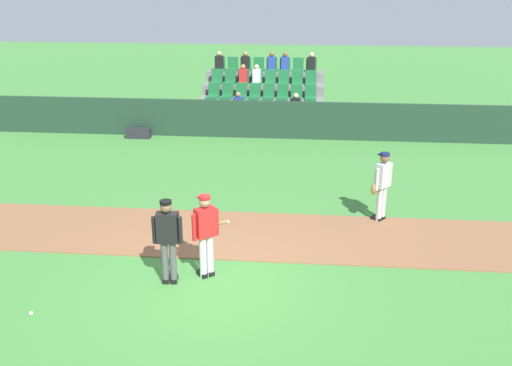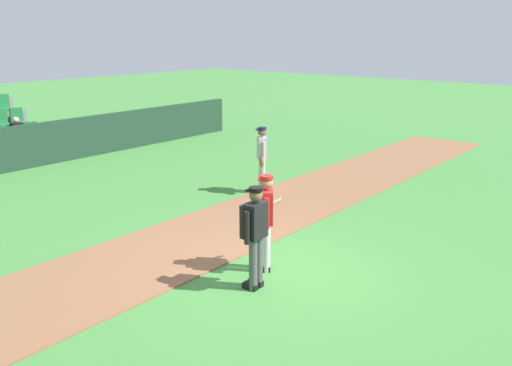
% 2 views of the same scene
% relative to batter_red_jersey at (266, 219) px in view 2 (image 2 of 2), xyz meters
% --- Properties ---
extents(ground_plane, '(80.00, 80.00, 0.00)m').
position_rel_batter_red_jersey_xyz_m(ground_plane, '(0.06, -0.23, -0.97)').
color(ground_plane, '#42843A').
extents(infield_dirt_path, '(28.00, 2.62, 0.03)m').
position_rel_batter_red_jersey_xyz_m(infield_dirt_path, '(0.06, 2.01, -0.95)').
color(infield_dirt_path, brown).
rests_on(infield_dirt_path, ground).
extents(batter_red_jersey, '(0.72, 0.69, 1.76)m').
position_rel_batter_red_jersey_xyz_m(batter_red_jersey, '(0.00, 0.00, 0.00)').
color(batter_red_jersey, silver).
rests_on(batter_red_jersey, ground).
extents(umpire_home_plate, '(0.59, 0.33, 1.76)m').
position_rel_batter_red_jersey_xyz_m(umpire_home_plate, '(-0.69, -0.31, 0.03)').
color(umpire_home_plate, '#4C4C4C').
rests_on(umpire_home_plate, ground).
extents(runner_grey_jersey, '(0.54, 0.52, 1.76)m').
position_rel_batter_red_jersey_xyz_m(runner_grey_jersey, '(3.78, 3.15, -0.01)').
color(runner_grey_jersey, '#B2B2B2').
rests_on(runner_grey_jersey, ground).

